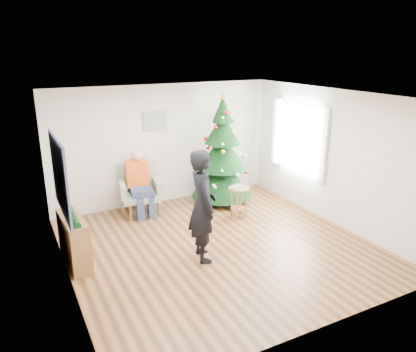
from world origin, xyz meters
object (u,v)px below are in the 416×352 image
christmas_tree (222,154)px  armchair (140,195)px  stool (239,202)px  standing_man (202,206)px  console (74,241)px

christmas_tree → armchair: (-1.86, 0.16, -0.71)m
christmas_tree → stool: 1.26m
standing_man → stool: bearing=-40.1°
armchair → standing_man: standing_man is taller
console → standing_man: bearing=-25.6°
standing_man → console: (-1.89, 0.76, -0.52)m
console → stool: bearing=3.4°
stool → console: (-3.30, -0.42, 0.07)m
christmas_tree → standing_man: christmas_tree is taller
christmas_tree → stool: size_ratio=3.82×
armchair → console: bearing=-125.7°
christmas_tree → armchair: christmas_tree is taller
armchair → standing_man: size_ratio=0.56×
armchair → console: size_ratio=1.03×
standing_man → console: bearing=78.3°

